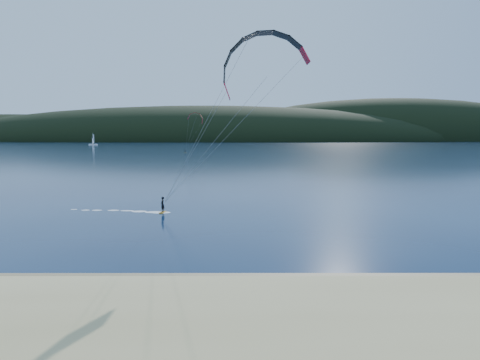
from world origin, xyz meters
name	(u,v)px	position (x,y,z in m)	size (l,w,h in m)	color
ground	(156,313)	(0.00, 0.00, 0.00)	(1800.00, 1800.00, 0.00)	#061432
wet_sand	(171,281)	(0.00, 4.50, 0.05)	(220.00, 2.50, 0.10)	olive
headland	(237,141)	(0.63, 745.28, 0.00)	(1200.00, 310.00, 140.00)	black
kitesurfer_near	(261,82)	(5.56, 21.18, 12.49)	(25.20, 9.46, 17.69)	orange
kitesurfer_far	(195,121)	(-16.70, 197.33, 14.97)	(10.04, 8.05, 17.93)	orange
sailboat	(93,144)	(-126.83, 399.97, 0.81)	(7.80, 4.99, 11.03)	white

